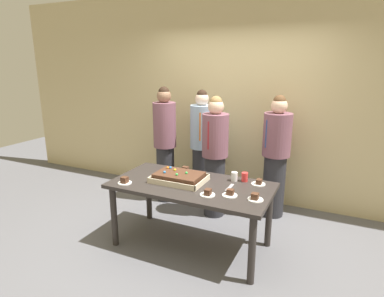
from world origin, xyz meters
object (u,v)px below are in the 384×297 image
(plated_slice_far_right, at_px, (185,170))
(drink_cup_middle, at_px, (234,176))
(cake_server_utensil, at_px, (230,188))
(plated_slice_center_back, at_px, (230,194))
(drink_cup_nearest, at_px, (245,177))
(person_far_right_suit, at_px, (202,145))
(plated_slice_far_left, at_px, (255,198))
(plated_slice_center_front, at_px, (208,193))
(party_table, at_px, (191,191))
(plated_slice_near_right, at_px, (259,183))
(person_striped_tie_right, at_px, (276,156))
(plated_slice_near_left, at_px, (125,181))
(person_serving_front, at_px, (215,156))
(sheet_cake, at_px, (179,177))
(person_green_shirt_behind, at_px, (165,143))

(plated_slice_far_right, height_order, drink_cup_middle, drink_cup_middle)
(cake_server_utensil, bearing_deg, plated_slice_center_back, -70.41)
(drink_cup_nearest, bearing_deg, person_far_right_suit, 136.17)
(drink_cup_middle, relative_size, cake_server_utensil, 0.50)
(plated_slice_far_left, bearing_deg, plated_slice_center_front, -168.35)
(party_table, bearing_deg, plated_slice_near_right, 23.21)
(plated_slice_center_front, xyz_separation_m, drink_cup_middle, (0.11, 0.50, 0.03))
(drink_cup_nearest, bearing_deg, cake_server_utensil, -108.67)
(plated_slice_center_back, bearing_deg, plated_slice_center_front, -155.88)
(plated_slice_center_front, xyz_separation_m, person_far_right_suit, (-0.67, 1.39, 0.09))
(plated_slice_far_left, height_order, drink_cup_middle, drink_cup_middle)
(drink_cup_middle, relative_size, person_striped_tie_right, 0.06)
(person_far_right_suit, bearing_deg, person_striped_tie_right, 77.63)
(plated_slice_near_right, xyz_separation_m, plated_slice_far_right, (-0.89, 0.02, 0.00))
(drink_cup_middle, bearing_deg, plated_slice_near_left, -150.85)
(party_table, distance_m, cake_server_utensil, 0.43)
(plated_slice_far_right, height_order, person_striped_tie_right, person_striped_tie_right)
(plated_slice_center_front, height_order, cake_server_utensil, plated_slice_center_front)
(party_table, xyz_separation_m, person_far_right_suit, (-0.39, 1.17, 0.20))
(plated_slice_near_right, height_order, drink_cup_middle, drink_cup_middle)
(party_table, bearing_deg, plated_slice_far_left, -9.69)
(drink_cup_nearest, xyz_separation_m, person_serving_front, (-0.55, 0.51, 0.04))
(plated_slice_near_right, distance_m, drink_cup_nearest, 0.17)
(plated_slice_far_right, xyz_separation_m, person_serving_front, (0.17, 0.52, 0.07))
(sheet_cake, xyz_separation_m, drink_cup_middle, (0.55, 0.27, 0.00))
(plated_slice_center_front, distance_m, plated_slice_center_back, 0.22)
(plated_slice_far_right, bearing_deg, person_far_right_suit, 100.88)
(person_far_right_suit, bearing_deg, sheet_cake, -0.03)
(plated_slice_near_left, distance_m, person_serving_front, 1.28)
(plated_slice_center_back, height_order, drink_cup_middle, drink_cup_middle)
(plated_slice_near_right, height_order, person_far_right_suit, person_far_right_suit)
(plated_slice_far_left, bearing_deg, plated_slice_center_back, -179.22)
(plated_slice_center_front, xyz_separation_m, drink_cup_nearest, (0.22, 0.53, 0.03))
(person_green_shirt_behind, relative_size, person_striped_tie_right, 1.04)
(plated_slice_far_left, bearing_deg, drink_cup_nearest, 117.74)
(plated_slice_far_left, height_order, person_far_right_suit, person_far_right_suit)
(plated_slice_near_right, bearing_deg, person_far_right_suit, 139.93)
(party_table, bearing_deg, person_far_right_suit, 108.42)
(person_green_shirt_behind, bearing_deg, person_striped_tie_right, 59.36)
(plated_slice_far_left, relative_size, person_serving_front, 0.09)
(sheet_cake, distance_m, plated_slice_far_right, 0.30)
(party_table, xyz_separation_m, drink_cup_nearest, (0.50, 0.32, 0.14))
(plated_slice_far_left, relative_size, plated_slice_center_front, 1.00)
(plated_slice_center_front, bearing_deg, person_serving_front, 107.60)
(plated_slice_near_right, xyz_separation_m, drink_cup_middle, (-0.27, 0.00, 0.03))
(plated_slice_far_right, height_order, cake_server_utensil, plated_slice_far_right)
(party_table, xyz_separation_m, plated_slice_far_left, (0.73, -0.12, 0.11))
(drink_cup_nearest, distance_m, cake_server_utensil, 0.27)
(person_far_right_suit, bearing_deg, drink_cup_nearest, 34.65)
(plated_slice_near_left, relative_size, plated_slice_center_front, 1.00)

